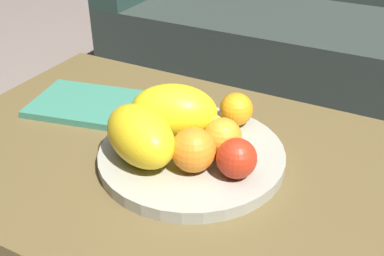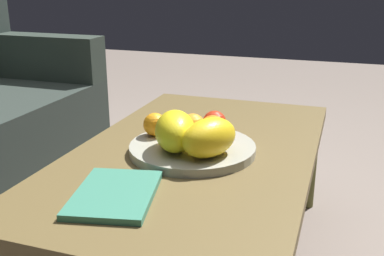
# 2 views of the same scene
# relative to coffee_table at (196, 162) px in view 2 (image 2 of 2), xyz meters

# --- Properties ---
(coffee_table) EXTENTS (1.18, 0.68, 0.41)m
(coffee_table) POSITION_rel_coffee_table_xyz_m (0.00, 0.00, 0.00)
(coffee_table) COLOR brown
(coffee_table) RESTS_ON ground_plane
(fruit_bowl) EXTENTS (0.37, 0.37, 0.03)m
(fruit_bowl) POSITION_rel_coffee_table_xyz_m (-0.03, 0.00, 0.05)
(fruit_bowl) COLOR #A0A08F
(fruit_bowl) RESTS_ON coffee_table
(melon_large_front) EXTENTS (0.20, 0.17, 0.11)m
(melon_large_front) POSITION_rel_coffee_table_xyz_m (-0.09, 0.03, 0.12)
(melon_large_front) COLOR yellow
(melon_large_front) RESTS_ON fruit_bowl
(melon_smaller_beside) EXTENTS (0.20, 0.17, 0.11)m
(melon_smaller_beside) POSITION_rel_coffee_table_xyz_m (-0.10, -0.07, 0.12)
(melon_smaller_beside) COLOR yellow
(melon_smaller_beside) RESTS_ON fruit_bowl
(orange_front) EXTENTS (0.08, 0.08, 0.08)m
(orange_front) POSITION_rel_coffee_table_xyz_m (-0.00, -0.05, 0.11)
(orange_front) COLOR orange
(orange_front) RESTS_ON fruit_bowl
(orange_left) EXTENTS (0.07, 0.07, 0.07)m
(orange_left) POSITION_rel_coffee_table_xyz_m (0.03, 0.02, 0.10)
(orange_left) COLOR orange
(orange_left) RESTS_ON fruit_bowl
(orange_right) EXTENTS (0.07, 0.07, 0.07)m
(orange_right) POSITION_rel_coffee_table_xyz_m (0.01, 0.13, 0.10)
(orange_right) COLOR orange
(orange_right) RESTS_ON fruit_bowl
(apple_front) EXTENTS (0.07, 0.07, 0.07)m
(apple_front) POSITION_rel_coffee_table_xyz_m (0.08, -0.03, 0.10)
(apple_front) COLOR red
(apple_front) RESTS_ON fruit_bowl
(banana_bunch) EXTENTS (0.16, 0.13, 0.06)m
(banana_bunch) POSITION_rel_coffee_table_xyz_m (-0.01, 0.04, 0.09)
(banana_bunch) COLOR yellow
(banana_bunch) RESTS_ON fruit_bowl
(magazine) EXTENTS (0.28, 0.23, 0.02)m
(magazine) POSITION_rel_coffee_table_xyz_m (-0.36, 0.08, 0.05)
(magazine) COLOR #397F66
(magazine) RESTS_ON coffee_table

